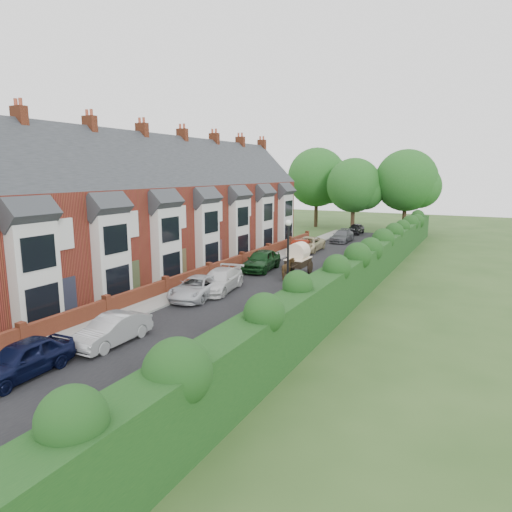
{
  "coord_description": "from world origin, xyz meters",
  "views": [
    {
      "loc": [
        12.4,
        -17.21,
        7.53
      ],
      "look_at": [
        -0.76,
        8.53,
        2.2
      ],
      "focal_mm": 32.0,
      "sensor_mm": 36.0,
      "label": 1
    }
  ],
  "objects_px": {
    "lamppost": "(288,256)",
    "car_white": "(220,280)",
    "car_beige": "(308,244)",
    "horse_cart": "(298,256)",
    "car_red": "(299,247)",
    "car_black": "(356,229)",
    "car_silver_b": "(197,288)",
    "car_green": "(261,260)",
    "car_silver_a": "(112,330)",
    "car_navy": "(22,359)",
    "car_grey": "(342,236)",
    "horse": "(288,269)"
  },
  "relations": [
    {
      "from": "horse",
      "to": "car_white",
      "type": "bearing_deg",
      "value": 52.77
    },
    {
      "from": "lamppost",
      "to": "car_green",
      "type": "distance_m",
      "value": 12.01
    },
    {
      "from": "lamppost",
      "to": "car_navy",
      "type": "xyz_separation_m",
      "value": [
        -6.01,
        -10.97,
        -2.61
      ]
    },
    {
      "from": "car_green",
      "to": "car_black",
      "type": "height_order",
      "value": "car_green"
    },
    {
      "from": "car_white",
      "to": "horse",
      "type": "relative_size",
      "value": 2.76
    },
    {
      "from": "car_silver_a",
      "to": "lamppost",
      "type": "bearing_deg",
      "value": 51.93
    },
    {
      "from": "car_silver_a",
      "to": "car_white",
      "type": "relative_size",
      "value": 0.82
    },
    {
      "from": "lamppost",
      "to": "car_white",
      "type": "xyz_separation_m",
      "value": [
        -6.01,
        3.03,
        -2.6
      ]
    },
    {
      "from": "car_white",
      "to": "car_beige",
      "type": "xyz_separation_m",
      "value": [
        -0.28,
        16.77,
        -0.02
      ]
    },
    {
      "from": "car_green",
      "to": "car_grey",
      "type": "relative_size",
      "value": 1.05
    },
    {
      "from": "car_silver_b",
      "to": "horse",
      "type": "distance_m",
      "value": 7.63
    },
    {
      "from": "car_navy",
      "to": "car_red",
      "type": "xyz_separation_m",
      "value": [
        -0.39,
        28.77,
        -0.03
      ]
    },
    {
      "from": "car_white",
      "to": "horse_cart",
      "type": "bearing_deg",
      "value": 60.19
    },
    {
      "from": "car_green",
      "to": "car_grey",
      "type": "bearing_deg",
      "value": 80.08
    },
    {
      "from": "car_silver_a",
      "to": "car_black",
      "type": "relative_size",
      "value": 1.04
    },
    {
      "from": "horse",
      "to": "car_navy",
      "type": "bearing_deg",
      "value": 72.97
    },
    {
      "from": "car_green",
      "to": "horse",
      "type": "distance_m",
      "value": 3.58
    },
    {
      "from": "car_white",
      "to": "horse",
      "type": "bearing_deg",
      "value": 53.23
    },
    {
      "from": "car_silver_b",
      "to": "car_red",
      "type": "height_order",
      "value": "car_red"
    },
    {
      "from": "car_navy",
      "to": "car_beige",
      "type": "bearing_deg",
      "value": 88.02
    },
    {
      "from": "car_silver_b",
      "to": "car_grey",
      "type": "height_order",
      "value": "car_grey"
    },
    {
      "from": "car_white",
      "to": "car_beige",
      "type": "relative_size",
      "value": 0.99
    },
    {
      "from": "car_beige",
      "to": "car_red",
      "type": "bearing_deg",
      "value": -95.96
    },
    {
      "from": "car_red",
      "to": "car_grey",
      "type": "distance_m",
      "value": 9.28
    },
    {
      "from": "car_red",
      "to": "car_black",
      "type": "xyz_separation_m",
      "value": [
        0.96,
        16.26,
        -0.01
      ]
    },
    {
      "from": "lamppost",
      "to": "car_silver_a",
      "type": "height_order",
      "value": "lamppost"
    },
    {
      "from": "car_red",
      "to": "car_grey",
      "type": "relative_size",
      "value": 0.89
    },
    {
      "from": "car_beige",
      "to": "car_black",
      "type": "distance_m",
      "value": 14.29
    },
    {
      "from": "car_beige",
      "to": "horse_cart",
      "type": "height_order",
      "value": "horse_cart"
    },
    {
      "from": "lamppost",
      "to": "car_white",
      "type": "height_order",
      "value": "lamppost"
    },
    {
      "from": "car_beige",
      "to": "car_white",
      "type": "bearing_deg",
      "value": -91.76
    },
    {
      "from": "car_black",
      "to": "car_green",
      "type": "bearing_deg",
      "value": -93.05
    },
    {
      "from": "lamppost",
      "to": "car_black",
      "type": "bearing_deg",
      "value": 99.07
    },
    {
      "from": "car_silver_b",
      "to": "car_red",
      "type": "bearing_deg",
      "value": 81.55
    },
    {
      "from": "car_silver_b",
      "to": "car_white",
      "type": "distance_m",
      "value": 2.06
    },
    {
      "from": "car_beige",
      "to": "car_black",
      "type": "relative_size",
      "value": 1.28
    },
    {
      "from": "lamppost",
      "to": "car_grey",
      "type": "bearing_deg",
      "value": 100.59
    },
    {
      "from": "car_green",
      "to": "car_black",
      "type": "distance_m",
      "value": 24.23
    },
    {
      "from": "lamppost",
      "to": "car_red",
      "type": "distance_m",
      "value": 19.1
    },
    {
      "from": "car_navy",
      "to": "car_silver_a",
      "type": "xyz_separation_m",
      "value": [
        0.57,
        3.99,
        -0.04
      ]
    },
    {
      "from": "car_red",
      "to": "car_black",
      "type": "height_order",
      "value": "car_red"
    },
    {
      "from": "car_silver_b",
      "to": "car_green",
      "type": "relative_size",
      "value": 0.98
    },
    {
      "from": "car_navy",
      "to": "car_white",
      "type": "xyz_separation_m",
      "value": [
        0.0,
        14.0,
        0.01
      ]
    },
    {
      "from": "car_black",
      "to": "lamppost",
      "type": "bearing_deg",
      "value": -81.7
    },
    {
      "from": "car_white",
      "to": "car_red",
      "type": "xyz_separation_m",
      "value": [
        -0.39,
        14.77,
        -0.04
      ]
    },
    {
      "from": "car_silver_a",
      "to": "horse",
      "type": "height_order",
      "value": "horse"
    },
    {
      "from": "car_navy",
      "to": "car_silver_a",
      "type": "bearing_deg",
      "value": 79.32
    },
    {
      "from": "car_grey",
      "to": "horse",
      "type": "xyz_separation_m",
      "value": [
        1.7,
        -19.0,
        0.08
      ]
    },
    {
      "from": "car_beige",
      "to": "horse",
      "type": "bearing_deg",
      "value": -78.73
    },
    {
      "from": "car_grey",
      "to": "horse_cart",
      "type": "height_order",
      "value": "horse_cart"
    }
  ]
}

